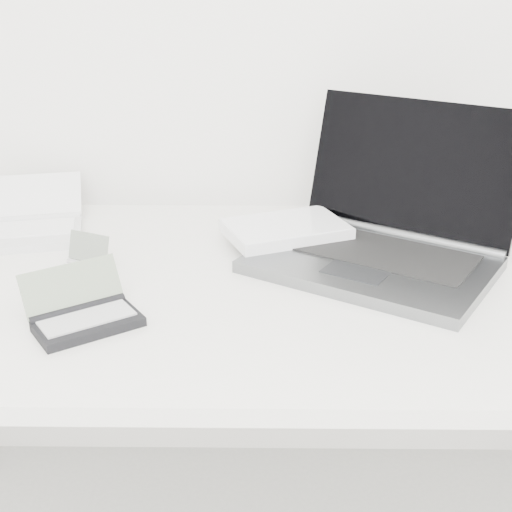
{
  "coord_description": "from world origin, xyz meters",
  "views": [
    {
      "loc": [
        -0.02,
        0.39,
        1.27
      ],
      "look_at": [
        -0.03,
        1.51,
        0.79
      ],
      "focal_mm": 50.0,
      "sensor_mm": 36.0,
      "label": 1
    }
  ],
  "objects_px": {
    "desk": "(273,301)",
    "netbook_open_white": "(25,224)",
    "laptop_large": "(367,235)",
    "palmtop_charcoal": "(84,314)"
  },
  "relations": [
    {
      "from": "desk",
      "to": "netbook_open_white",
      "type": "bearing_deg",
      "value": 156.5
    },
    {
      "from": "desk",
      "to": "netbook_open_white",
      "type": "distance_m",
      "value": 0.56
    },
    {
      "from": "laptop_large",
      "to": "netbook_open_white",
      "type": "distance_m",
      "value": 0.7
    },
    {
      "from": "palmtop_charcoal",
      "to": "laptop_large",
      "type": "bearing_deg",
      "value": -4.24
    },
    {
      "from": "desk",
      "to": "laptop_large",
      "type": "height_order",
      "value": "laptop_large"
    },
    {
      "from": "laptop_large",
      "to": "netbook_open_white",
      "type": "height_order",
      "value": "laptop_large"
    },
    {
      "from": "desk",
      "to": "palmtop_charcoal",
      "type": "distance_m",
      "value": 0.35
    },
    {
      "from": "laptop_large",
      "to": "palmtop_charcoal",
      "type": "bearing_deg",
      "value": -118.58
    },
    {
      "from": "netbook_open_white",
      "to": "desk",
      "type": "bearing_deg",
      "value": -35.65
    },
    {
      "from": "palmtop_charcoal",
      "to": "desk",
      "type": "bearing_deg",
      "value": -3.54
    }
  ]
}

